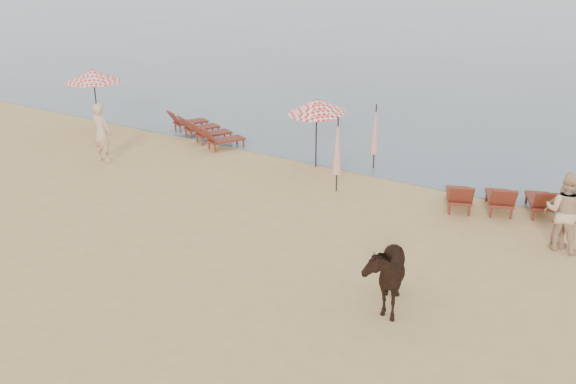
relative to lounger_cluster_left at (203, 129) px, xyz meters
name	(u,v)px	position (x,y,z in m)	size (l,w,h in m)	color
ground	(138,327)	(7.30, -10.28, -0.39)	(120.00, 120.00, 0.00)	tan
lounger_cluster_left	(203,129)	(0.00, 0.00, 0.00)	(3.85, 2.80, 0.56)	maroon
lounger_cluster_right	(521,200)	(11.68, -0.84, 0.03)	(4.10, 2.93, 0.60)	maroon
umbrella_open_left_a	(93,76)	(-3.97, -1.45, 1.77)	(2.12, 2.12, 2.41)	black
umbrella_open_left_b	(317,106)	(5.13, -0.42, 1.60)	(1.80, 1.84, 2.30)	black
umbrella_closed_left	(375,130)	(6.77, 0.42, 0.90)	(0.26, 0.26, 2.10)	black
umbrella_closed_right	(337,146)	(6.79, -2.01, 0.96)	(0.27, 0.27, 2.20)	black
cow	(384,271)	(10.70, -7.06, 0.35)	(0.80, 1.75, 1.48)	black
beachgoer_left	(101,133)	(-0.97, -3.82, 0.59)	(0.72, 0.47, 1.96)	tan
beachgoer_right_a	(565,212)	(13.03, -2.46, 0.55)	(0.91, 0.71, 1.88)	#D3AC84
beachgoer_right_b	(562,216)	(12.97, -2.39, 0.39)	(0.92, 0.38, 1.57)	tan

